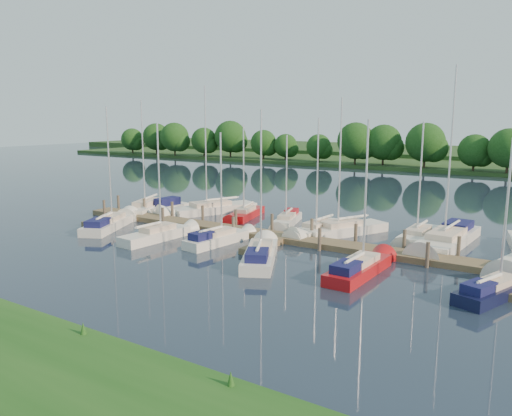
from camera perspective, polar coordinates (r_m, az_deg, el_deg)
The scene contains 21 objects.
ground at distance 30.84m, azimuth -4.29°, elevation -6.72°, with size 260.00×260.00×0.00m, color #1A2235.
dock at distance 36.68m, azimuth 2.56°, elevation -3.60°, with size 40.00×6.00×0.40m.
mooring_pilings at distance 37.54m, azimuth 3.43°, elevation -2.65°, with size 38.24×2.84×2.00m.
far_shore at distance 100.52m, azimuth 22.31°, elevation 4.60°, with size 180.00×30.00×0.60m, color #1F4119.
distant_hill at distance 125.10m, azimuth 24.42°, elevation 5.62°, with size 220.00×40.00×1.40m, color #2F4C21.
treeline at distance 86.75m, azimuth 24.38°, elevation 6.14°, with size 144.66×10.31×8.23m.
sailboat_n_0 at distance 49.17m, azimuth -12.41°, elevation -0.15°, with size 4.50×8.53×11.02m.
motorboat at distance 49.00m, azimuth -10.23°, elevation -0.02°, with size 1.95×5.22×1.69m.
sailboat_n_2 at distance 47.76m, azimuth -5.39°, elevation -0.26°, with size 5.70×9.53×12.31m.
sailboat_n_3 at distance 45.19m, azimuth -1.29°, elevation -0.83°, with size 2.82×6.85×8.74m.
sailboat_n_4 at distance 42.66m, azimuth 3.56°, elevation -1.47°, with size 2.77×6.15×7.91m.
sailboat_n_5 at distance 39.36m, azimuth 7.07°, elevation -2.59°, with size 2.32×7.35×9.36m.
sailboat_n_6 at distance 39.39m, azimuth 9.63°, elevation -2.65°, with size 5.26×8.23×10.88m.
sailboat_n_7 at distance 38.98m, azimuth 17.99°, elevation -3.16°, with size 1.85×7.08×9.06m.
sailboat_n_8 at distance 38.07m, azimuth 20.90°, elevation -3.57°, with size 3.09×10.34×12.94m.
sailboat_s_0 at distance 43.02m, azimuth -16.33°, elevation -1.77°, with size 4.60×7.89×10.24m.
sailboat_s_1 at distance 38.02m, azimuth -11.10°, elevation -3.16°, with size 2.07×6.93×9.01m.
sailboat_s_2 at distance 36.17m, azimuth -4.35°, elevation -3.61°, with size 2.16×6.45×8.36m.
sailboat_s_3 at distance 31.97m, azimuth 0.49°, elevation -5.47°, with size 4.67×7.48×9.90m.
sailboat_s_4 at distance 29.85m, azimuth 11.80°, elevation -6.86°, with size 1.97×7.24×9.31m.
sailboat_s_5 at distance 28.55m, azimuth 25.71°, elevation -8.51°, with size 3.33×6.48×8.41m.
Camera 1 is at (17.74, -23.55, 9.05)m, focal length 35.00 mm.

